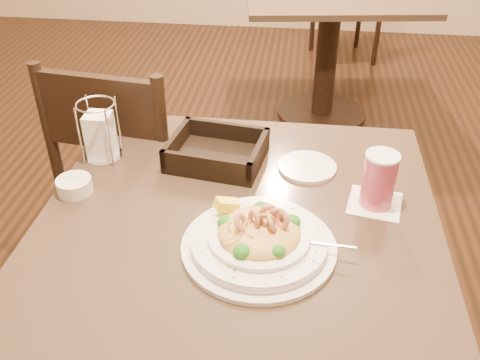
# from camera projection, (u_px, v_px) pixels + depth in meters

# --- Properties ---
(main_table) EXTENTS (0.90, 0.90, 0.74)m
(main_table) POSITION_uv_depth(u_px,v_px,m) (239.00, 287.00, 1.34)
(main_table) COLOR black
(main_table) RESTS_ON ground
(background_table) EXTENTS (1.01, 1.01, 0.74)m
(background_table) POSITION_uv_depth(u_px,v_px,m) (329.00, 32.00, 2.91)
(background_table) COLOR black
(background_table) RESTS_ON ground
(dining_chair_near) EXTENTS (0.47, 0.47, 0.93)m
(dining_chair_near) POSITION_uv_depth(u_px,v_px,m) (132.00, 177.00, 1.77)
(dining_chair_near) COLOR black
(dining_chair_near) RESTS_ON ground
(pasta_bowl) EXTENTS (0.36, 0.32, 0.10)m
(pasta_bowl) POSITION_uv_depth(u_px,v_px,m) (259.00, 238.00, 1.10)
(pasta_bowl) COLOR white
(pasta_bowl) RESTS_ON main_table
(drink_glass) EXTENTS (0.14, 0.14, 0.13)m
(drink_glass) POSITION_uv_depth(u_px,v_px,m) (379.00, 180.00, 1.21)
(drink_glass) COLOR white
(drink_glass) RESTS_ON main_table
(bread_basket) EXTENTS (0.26, 0.23, 0.07)m
(bread_basket) POSITION_uv_depth(u_px,v_px,m) (217.00, 153.00, 1.38)
(bread_basket) COLOR black
(bread_basket) RESTS_ON main_table
(napkin_caddy) EXTENTS (0.10, 0.10, 0.16)m
(napkin_caddy) POSITION_uv_depth(u_px,v_px,m) (100.00, 134.00, 1.38)
(napkin_caddy) COLOR silver
(napkin_caddy) RESTS_ON main_table
(side_plate) EXTENTS (0.19, 0.19, 0.01)m
(side_plate) POSITION_uv_depth(u_px,v_px,m) (307.00, 167.00, 1.36)
(side_plate) COLOR white
(side_plate) RESTS_ON main_table
(butter_ramekin) EXTENTS (0.09, 0.09, 0.04)m
(butter_ramekin) POSITION_uv_depth(u_px,v_px,m) (74.00, 186.00, 1.27)
(butter_ramekin) COLOR white
(butter_ramekin) RESTS_ON main_table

